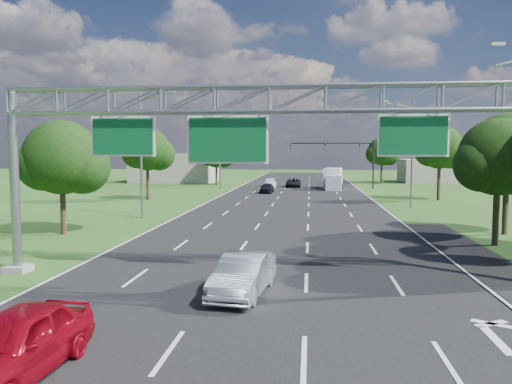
# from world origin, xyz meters

# --- Properties ---
(ground) EXTENTS (220.00, 220.00, 0.00)m
(ground) POSITION_xyz_m (0.00, 30.00, 0.00)
(ground) COLOR #284D17
(ground) RESTS_ON ground
(road) EXTENTS (18.00, 180.00, 0.02)m
(road) POSITION_xyz_m (0.00, 30.00, 0.00)
(road) COLOR black
(road) RESTS_ON ground
(road_flare) EXTENTS (3.00, 30.00, 0.02)m
(road_flare) POSITION_xyz_m (10.20, 14.00, 0.00)
(road_flare) COLOR black
(road_flare) RESTS_ON ground
(sign_gantry) EXTENTS (23.50, 1.00, 9.56)m
(sign_gantry) POSITION_xyz_m (0.33, 12.00, 6.89)
(sign_gantry) COLOR gray
(sign_gantry) RESTS_ON ground
(traffic_signal) EXTENTS (12.21, 0.24, 7.00)m
(traffic_signal) POSITION_xyz_m (7.48, 65.00, 5.17)
(traffic_signal) COLOR black
(traffic_signal) RESTS_ON ground
(streetlight_l_near) EXTENTS (2.97, 0.22, 10.16)m
(streetlight_l_near) POSITION_xyz_m (-11.30, 30.00, 5.58)
(streetlight_l_near) COLOR gray
(streetlight_l_near) RESTS_ON ground
(streetlight_l_far) EXTENTS (2.97, 0.22, 10.16)m
(streetlight_l_far) POSITION_xyz_m (-11.30, 65.00, 5.58)
(streetlight_l_far) COLOR gray
(streetlight_l_far) RESTS_ON ground
(streetlight_r_mid) EXTENTS (2.97, 0.22, 10.16)m
(streetlight_r_mid) POSITION_xyz_m (11.30, 40.00, 5.58)
(streetlight_r_mid) COLOR gray
(streetlight_r_mid) RESTS_ON ground
(tree_verge_la) EXTENTS (5.76, 4.80, 7.40)m
(tree_verge_la) POSITION_xyz_m (-13.92, 22.04, 4.76)
(tree_verge_la) COLOR #2D2116
(tree_verge_la) RESTS_ON ground
(tree_verge_lb) EXTENTS (5.76, 4.80, 8.06)m
(tree_verge_lb) POSITION_xyz_m (-15.92, 45.04, 5.41)
(tree_verge_lb) COLOR #2D2116
(tree_verge_lb) RESTS_ON ground
(tree_verge_lc) EXTENTS (5.76, 4.80, 7.62)m
(tree_verge_lc) POSITION_xyz_m (-12.92, 70.04, 4.98)
(tree_verge_lc) COLOR #2D2116
(tree_verge_lc) RESTS_ON ground
(tree_verge_rd) EXTENTS (5.76, 4.80, 8.28)m
(tree_verge_rd) POSITION_xyz_m (16.08, 48.04, 5.63)
(tree_verge_rd) COLOR #2D2116
(tree_verge_rd) RESTS_ON ground
(tree_verge_re) EXTENTS (5.76, 4.80, 7.84)m
(tree_verge_re) POSITION_xyz_m (14.08, 78.04, 5.20)
(tree_verge_re) COLOR #2D2116
(tree_verge_re) RESTS_ON ground
(building_left) EXTENTS (14.00, 10.00, 5.00)m
(building_left) POSITION_xyz_m (-22.00, 78.00, 2.50)
(building_left) COLOR gray
(building_left) RESTS_ON ground
(building_right) EXTENTS (12.00, 9.00, 4.00)m
(building_right) POSITION_xyz_m (24.00, 82.00, 2.00)
(building_right) COLOR gray
(building_right) RESTS_ON ground
(red_coupe) EXTENTS (2.23, 4.97, 1.66)m
(red_coupe) POSITION_xyz_m (-4.99, 2.14, 0.83)
(red_coupe) COLOR maroon
(red_coupe) RESTS_ON ground
(silver_sedan) EXTENTS (2.19, 4.80, 1.53)m
(silver_sedan) POSITION_xyz_m (-0.55, 9.59, 0.76)
(silver_sedan) COLOR #B6BCC2
(silver_sedan) RESTS_ON ground
(car_queue_a) EXTENTS (2.13, 4.79, 1.37)m
(car_queue_a) POSITION_xyz_m (-4.05, 65.09, 0.68)
(car_queue_a) COLOR white
(car_queue_a) RESTS_ON ground
(car_queue_b) EXTENTS (2.21, 4.76, 1.32)m
(car_queue_b) POSITION_xyz_m (-0.60, 67.03, 0.66)
(car_queue_b) COLOR black
(car_queue_b) RESTS_ON ground
(car_queue_c) EXTENTS (1.76, 3.96, 1.33)m
(car_queue_c) POSITION_xyz_m (-3.66, 55.78, 0.66)
(car_queue_c) COLOR black
(car_queue_c) RESTS_ON ground
(box_truck) EXTENTS (3.00, 8.08, 2.97)m
(box_truck) POSITION_xyz_m (5.23, 63.94, 1.42)
(box_truck) COLOR silver
(box_truck) RESTS_ON ground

